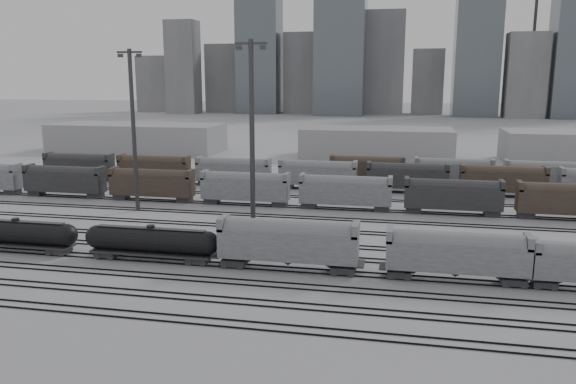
% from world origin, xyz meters
% --- Properties ---
extents(ground, '(900.00, 900.00, 0.00)m').
position_xyz_m(ground, '(0.00, 0.00, 0.00)').
color(ground, '#B8B8BD').
rests_on(ground, ground).
extents(tracks, '(220.00, 71.50, 0.16)m').
position_xyz_m(tracks, '(0.00, 17.50, 0.08)').
color(tracks, black).
rests_on(tracks, ground).
extents(tank_car_a, '(16.42, 2.74, 4.06)m').
position_xyz_m(tank_car_a, '(-29.62, 1.00, 2.35)').
color(tank_car_a, '#252628').
rests_on(tank_car_a, ground).
extents(tank_car_b, '(16.68, 2.78, 4.12)m').
position_xyz_m(tank_car_b, '(-11.67, 1.00, 2.38)').
color(tank_car_b, '#252628').
rests_on(tank_car_b, ground).
extents(hopper_car_a, '(15.74, 3.13, 5.63)m').
position_xyz_m(hopper_car_a, '(4.77, 1.00, 3.48)').
color(hopper_car_a, '#252628').
rests_on(hopper_car_a, ground).
extents(hopper_car_b, '(14.72, 2.93, 5.27)m').
position_xyz_m(hopper_car_b, '(22.92, 1.00, 3.25)').
color(hopper_car_b, '#252628').
rests_on(hopper_car_b, ground).
extents(light_mast_b, '(4.11, 0.66, 25.67)m').
position_xyz_m(light_mast_b, '(-25.06, 24.38, 13.62)').
color(light_mast_b, '#363538').
rests_on(light_mast_b, ground).
extents(light_mast_c, '(4.17, 0.67, 26.03)m').
position_xyz_m(light_mast_c, '(-2.37, 12.51, 13.81)').
color(light_mast_c, '#363538').
rests_on(light_mast_c, ground).
extents(bg_string_near, '(151.00, 3.00, 5.60)m').
position_xyz_m(bg_string_near, '(8.00, 32.00, 2.80)').
color(bg_string_near, gray).
rests_on(bg_string_near, ground).
extents(bg_string_mid, '(151.00, 3.00, 5.60)m').
position_xyz_m(bg_string_mid, '(18.00, 48.00, 2.80)').
color(bg_string_mid, '#252628').
rests_on(bg_string_mid, ground).
extents(bg_string_far, '(66.00, 3.00, 5.60)m').
position_xyz_m(bg_string_far, '(35.50, 56.00, 2.80)').
color(bg_string_far, '#49392E').
rests_on(bg_string_far, ground).
extents(warehouse_left, '(50.00, 18.00, 8.00)m').
position_xyz_m(warehouse_left, '(-60.00, 95.00, 4.00)').
color(warehouse_left, '#959598').
rests_on(warehouse_left, ground).
extents(warehouse_mid, '(40.00, 18.00, 8.00)m').
position_xyz_m(warehouse_mid, '(10.00, 95.00, 4.00)').
color(warehouse_mid, '#959598').
rests_on(warehouse_mid, ground).
extents(warehouse_right, '(35.00, 18.00, 8.00)m').
position_xyz_m(warehouse_right, '(60.00, 95.00, 4.00)').
color(warehouse_right, '#959598').
rests_on(warehouse_right, ground).
extents(skyline, '(316.00, 22.40, 95.00)m').
position_xyz_m(skyline, '(10.84, 280.00, 34.73)').
color(skyline, gray).
rests_on(skyline, ground).
extents(crane_left, '(42.00, 1.80, 100.00)m').
position_xyz_m(crane_left, '(-28.74, 305.00, 57.39)').
color(crane_left, '#363538').
rests_on(crane_left, ground).
extents(crane_right, '(42.00, 1.80, 100.00)m').
position_xyz_m(crane_right, '(91.26, 305.00, 57.39)').
color(crane_right, '#363538').
rests_on(crane_right, ground).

